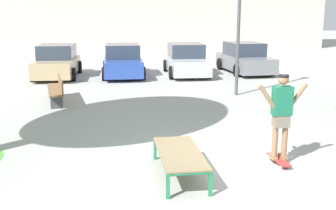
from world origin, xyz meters
TOP-DOWN VIEW (x-y plane):
  - ground_plane at (0.00, 0.00)m, footprint 120.00×120.00m
  - skate_box at (-0.68, -0.14)m, footprint 0.76×1.90m
  - skateboard at (1.37, 0.19)m, footprint 0.21×0.80m
  - skater at (1.37, 0.19)m, footprint 1.00×0.28m
  - car_tan at (-4.30, 12.50)m, footprint 2.04×4.26m
  - car_blue at (-1.26, 12.39)m, footprint 1.96×4.22m
  - car_silver at (1.78, 12.33)m, footprint 2.03×4.26m
  - car_grey at (4.82, 12.65)m, footprint 2.06×4.27m
  - park_bench at (-3.67, 6.72)m, footprint 0.82×2.44m

SIDE VIEW (x-z plane):
  - ground_plane at x=0.00m, z-range 0.00..0.00m
  - skateboard at x=1.37m, z-range 0.03..0.12m
  - skate_box at x=-0.68m, z-range 0.18..0.64m
  - park_bench at x=-3.67m, z-range 0.03..0.86m
  - car_tan at x=-4.30m, z-range -0.06..1.44m
  - car_blue at x=-1.26m, z-range -0.06..1.44m
  - car_silver at x=1.78m, z-range -0.06..1.44m
  - car_grey at x=4.82m, z-range -0.06..1.44m
  - skater at x=1.37m, z-range 0.22..1.92m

